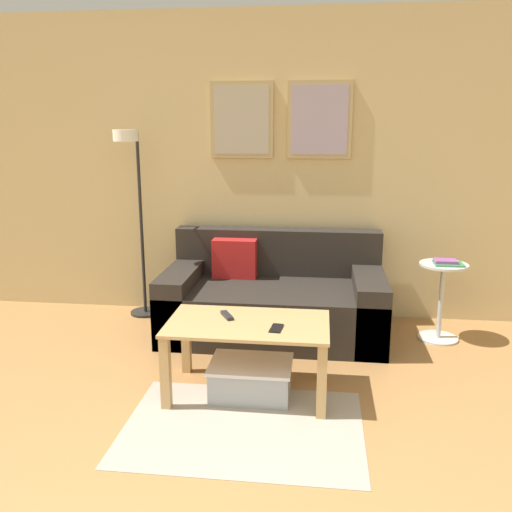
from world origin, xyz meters
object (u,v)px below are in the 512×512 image
at_px(storage_bin, 251,379).
at_px(remote_control, 227,315).
at_px(cell_phone, 276,328).
at_px(coffee_table, 248,336).
at_px(couch, 273,299).
at_px(book_stack, 447,262).
at_px(side_table, 441,294).
at_px(floor_lamp, 134,197).

xyz_separation_m(storage_bin, remote_control, (-0.16, 0.11, 0.37)).
bearing_deg(cell_phone, coffee_table, 159.51).
distance_m(couch, book_stack, 1.36).
height_order(couch, coffee_table, couch).
relative_size(side_table, cell_phone, 4.35).
height_order(couch, floor_lamp, floor_lamp).
xyz_separation_m(storage_bin, book_stack, (1.36, 1.06, 0.52)).
xyz_separation_m(storage_bin, floor_lamp, (-1.13, 1.23, 0.95)).
bearing_deg(cell_phone, storage_bin, 165.58).
bearing_deg(couch, cell_phone, -84.09).
distance_m(floor_lamp, side_table, 2.57).
bearing_deg(cell_phone, remote_control, 158.83).
bearing_deg(side_table, floor_lamp, 176.52).
height_order(floor_lamp, cell_phone, floor_lamp).
bearing_deg(remote_control, coffee_table, -55.80).
xyz_separation_m(couch, floor_lamp, (-1.17, 0.14, 0.79)).
height_order(couch, remote_control, couch).
bearing_deg(coffee_table, book_stack, 36.81).
height_order(coffee_table, side_table, side_table).
xyz_separation_m(coffee_table, storage_bin, (0.02, -0.03, -0.27)).
distance_m(couch, remote_control, 1.03).
bearing_deg(storage_bin, cell_phone, -20.44).
height_order(storage_bin, side_table, side_table).
bearing_deg(book_stack, cell_phone, -136.87).
bearing_deg(coffee_table, floor_lamp, 132.67).
bearing_deg(cell_phone, book_stack, 49.16).
relative_size(storage_bin, side_table, 0.82).
height_order(floor_lamp, book_stack, floor_lamp).
bearing_deg(storage_bin, couch, 87.76).
bearing_deg(remote_control, storage_bin, -60.97).
bearing_deg(remote_control, floor_lamp, 102.85).
xyz_separation_m(couch, cell_phone, (0.12, -1.15, 0.20)).
relative_size(side_table, remote_control, 4.06).
bearing_deg(coffee_table, storage_bin, -57.40).
bearing_deg(coffee_table, couch, 86.66).
xyz_separation_m(book_stack, cell_phone, (-1.20, -1.12, -0.15)).
relative_size(storage_bin, book_stack, 2.35).
relative_size(book_stack, remote_control, 1.42).
height_order(book_stack, remote_control, book_stack).
bearing_deg(book_stack, floor_lamp, 176.08).
xyz_separation_m(coffee_table, side_table, (1.36, 1.05, -0.01)).
distance_m(side_table, remote_control, 1.79).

